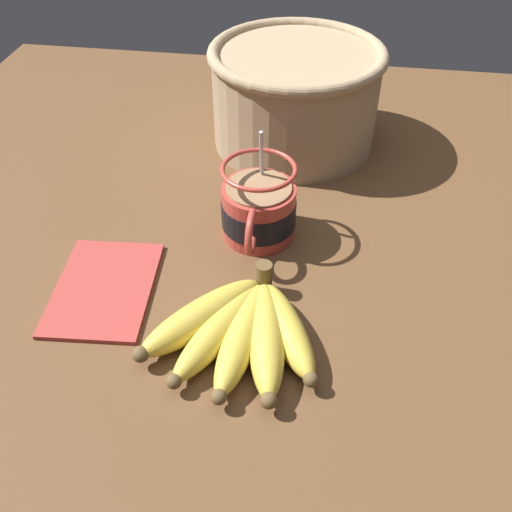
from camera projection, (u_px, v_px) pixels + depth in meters
The scene contains 5 objects.
table at pixel (268, 277), 74.23cm from camera, with size 127.18×127.18×3.94cm.
coffee_mug at pixel (259, 210), 74.83cm from camera, with size 13.73×9.90×14.65cm.
banana_bunch at pixel (241, 330), 62.44cm from camera, with size 18.72×21.10×4.39cm.
woven_basket at pixel (298, 94), 90.20cm from camera, with size 27.45×27.45×15.83cm.
napkin at pixel (104, 288), 69.46cm from camera, with size 17.49×12.91×0.60cm.
Camera 1 is at (52.98, 6.29, 53.68)cm, focal length 40.00 mm.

